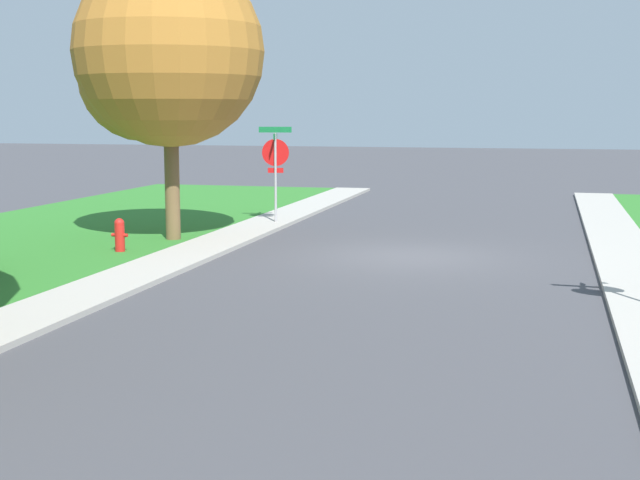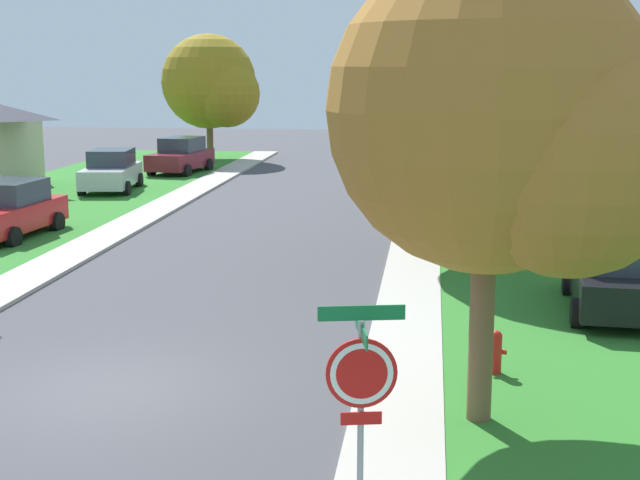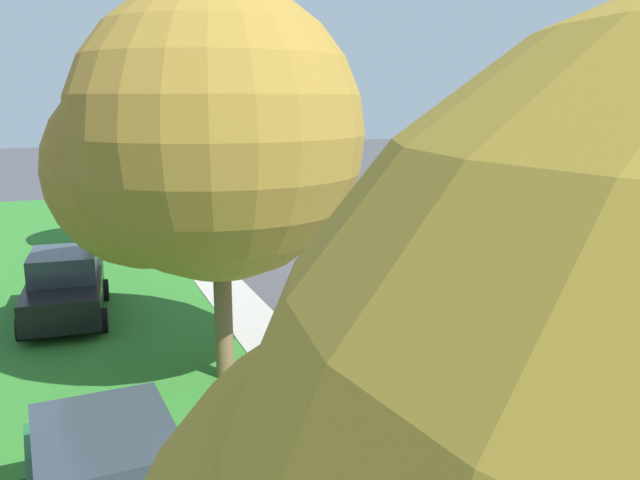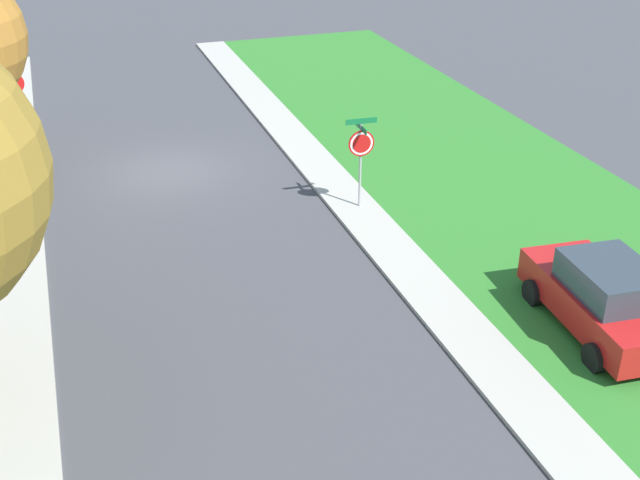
# 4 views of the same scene
# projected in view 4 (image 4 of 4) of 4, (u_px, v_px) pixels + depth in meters

# --- Properties ---
(ground_plane) EXTENTS (120.00, 120.00, 0.00)m
(ground_plane) POSITION_uv_depth(u_px,v_px,m) (169.00, 171.00, 26.32)
(ground_plane) COLOR #424247
(sidewalk_east) EXTENTS (1.40, 56.00, 0.10)m
(sidewalk_east) POSITION_uv_depth(u_px,v_px,m) (20.00, 440.00, 14.88)
(sidewalk_east) COLOR #ADA89E
(sidewalk_east) RESTS_ON ground
(sidewalk_west) EXTENTS (1.40, 56.00, 0.10)m
(sidewalk_west) POSITION_uv_depth(u_px,v_px,m) (477.00, 345.00, 17.55)
(sidewalk_west) COLOR #ADA89E
(sidewalk_west) RESTS_ON ground
(stop_sign_near_corner) EXTENTS (0.91, 0.91, 2.77)m
(stop_sign_near_corner) POSITION_uv_depth(u_px,v_px,m) (14.00, 89.00, 28.00)
(stop_sign_near_corner) COLOR #9E9EA3
(stop_sign_near_corner) RESTS_ON ground
(stop_sign_far_corner) EXTENTS (0.92, 0.92, 2.77)m
(stop_sign_far_corner) POSITION_uv_depth(u_px,v_px,m) (361.00, 149.00, 22.92)
(stop_sign_far_corner) COLOR #9E9EA3
(stop_sign_far_corner) RESTS_ON ground
(car_red_near_corner) EXTENTS (2.28, 4.42, 1.76)m
(car_red_near_corner) POSITION_uv_depth(u_px,v_px,m) (604.00, 297.00, 17.73)
(car_red_near_corner) COLOR red
(car_red_near_corner) RESTS_ON ground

